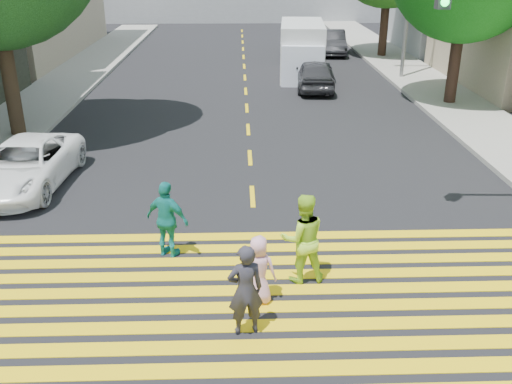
{
  "coord_description": "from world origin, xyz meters",
  "views": [
    {
      "loc": [
        -0.33,
        -7.59,
        5.91
      ],
      "look_at": [
        0.0,
        3.0,
        1.4
      ],
      "focal_mm": 40.0,
      "sensor_mm": 36.0,
      "label": 1
    }
  ],
  "objects_px": {
    "pedestrian_man": "(245,290)",
    "pedestrian_child": "(259,270)",
    "pedestrian_woman": "(303,238)",
    "silver_car": "(302,42)",
    "dark_car_near": "(315,75)",
    "pedestrian_extra": "(167,220)",
    "white_sedan": "(25,165)",
    "dark_car_parked": "(332,42)",
    "white_van": "(302,51)"
  },
  "relations": [
    {
      "from": "pedestrian_man",
      "to": "pedestrian_child",
      "type": "height_order",
      "value": "pedestrian_man"
    },
    {
      "from": "pedestrian_woman",
      "to": "silver_car",
      "type": "xyz_separation_m",
      "value": [
        2.83,
        26.97,
        -0.29
      ]
    },
    {
      "from": "dark_car_near",
      "to": "silver_car",
      "type": "height_order",
      "value": "dark_car_near"
    },
    {
      "from": "pedestrian_extra",
      "to": "white_sedan",
      "type": "height_order",
      "value": "pedestrian_extra"
    },
    {
      "from": "pedestrian_woman",
      "to": "pedestrian_extra",
      "type": "bearing_deg",
      "value": -28.83
    },
    {
      "from": "dark_car_parked",
      "to": "silver_car",
      "type": "bearing_deg",
      "value": 155.82
    },
    {
      "from": "white_sedan",
      "to": "pedestrian_extra",
      "type": "bearing_deg",
      "value": -39.18
    },
    {
      "from": "pedestrian_woman",
      "to": "pedestrian_man",
      "type": "bearing_deg",
      "value": 48.02
    },
    {
      "from": "pedestrian_man",
      "to": "pedestrian_woman",
      "type": "xyz_separation_m",
      "value": [
        1.11,
        1.62,
        0.08
      ]
    },
    {
      "from": "pedestrian_extra",
      "to": "silver_car",
      "type": "xyz_separation_m",
      "value": [
        5.5,
        25.93,
        -0.22
      ]
    },
    {
      "from": "white_van",
      "to": "pedestrian_extra",
      "type": "bearing_deg",
      "value": -99.47
    },
    {
      "from": "white_van",
      "to": "dark_car_near",
      "type": "bearing_deg",
      "value": -80.14
    },
    {
      "from": "pedestrian_man",
      "to": "pedestrian_extra",
      "type": "distance_m",
      "value": 3.08
    },
    {
      "from": "pedestrian_man",
      "to": "pedestrian_extra",
      "type": "xyz_separation_m",
      "value": [
        -1.56,
        2.66,
        0.01
      ]
    },
    {
      "from": "pedestrian_man",
      "to": "pedestrian_child",
      "type": "xyz_separation_m",
      "value": [
        0.25,
        0.91,
        -0.16
      ]
    },
    {
      "from": "pedestrian_child",
      "to": "white_van",
      "type": "xyz_separation_m",
      "value": [
        2.87,
        20.06,
        0.58
      ]
    },
    {
      "from": "pedestrian_child",
      "to": "dark_car_near",
      "type": "bearing_deg",
      "value": -84.04
    },
    {
      "from": "dark_car_near",
      "to": "dark_car_parked",
      "type": "relative_size",
      "value": 0.95
    },
    {
      "from": "white_sedan",
      "to": "dark_car_near",
      "type": "bearing_deg",
      "value": 54.35
    },
    {
      "from": "pedestrian_child",
      "to": "dark_car_parked",
      "type": "distance_m",
      "value": 27.26
    },
    {
      "from": "white_van",
      "to": "silver_car",
      "type": "bearing_deg",
      "value": 88.72
    },
    {
      "from": "pedestrian_man",
      "to": "dark_car_parked",
      "type": "distance_m",
      "value": 28.19
    },
    {
      "from": "pedestrian_extra",
      "to": "dark_car_near",
      "type": "height_order",
      "value": "pedestrian_extra"
    },
    {
      "from": "pedestrian_woman",
      "to": "white_van",
      "type": "height_order",
      "value": "white_van"
    },
    {
      "from": "dark_car_near",
      "to": "dark_car_parked",
      "type": "distance_m",
      "value": 10.01
    },
    {
      "from": "white_sedan",
      "to": "dark_car_parked",
      "type": "relative_size",
      "value": 1.06
    },
    {
      "from": "pedestrian_extra",
      "to": "dark_car_parked",
      "type": "height_order",
      "value": "pedestrian_extra"
    },
    {
      "from": "dark_car_near",
      "to": "pedestrian_man",
      "type": "bearing_deg",
      "value": 82.07
    },
    {
      "from": "pedestrian_man",
      "to": "silver_car",
      "type": "bearing_deg",
      "value": -110.37
    },
    {
      "from": "pedestrian_woman",
      "to": "dark_car_near",
      "type": "bearing_deg",
      "value": -105.6
    },
    {
      "from": "pedestrian_woman",
      "to": "pedestrian_child",
      "type": "xyz_separation_m",
      "value": [
        -0.86,
        -0.71,
        -0.24
      ]
    },
    {
      "from": "pedestrian_extra",
      "to": "dark_car_near",
      "type": "relative_size",
      "value": 0.41
    },
    {
      "from": "pedestrian_child",
      "to": "white_van",
      "type": "height_order",
      "value": "white_van"
    },
    {
      "from": "dark_car_near",
      "to": "pedestrian_child",
      "type": "bearing_deg",
      "value": 82.31
    },
    {
      "from": "white_van",
      "to": "pedestrian_woman",
      "type": "bearing_deg",
      "value": -91.07
    },
    {
      "from": "pedestrian_extra",
      "to": "dark_car_parked",
      "type": "xyz_separation_m",
      "value": [
        7.26,
        24.95,
        -0.12
      ]
    },
    {
      "from": "white_van",
      "to": "pedestrian_child",
      "type": "bearing_deg",
      "value": -93.29
    },
    {
      "from": "pedestrian_woman",
      "to": "dark_car_parked",
      "type": "distance_m",
      "value": 26.39
    },
    {
      "from": "pedestrian_woman",
      "to": "white_sedan",
      "type": "bearing_deg",
      "value": -43.13
    },
    {
      "from": "white_sedan",
      "to": "white_van",
      "type": "height_order",
      "value": "white_van"
    },
    {
      "from": "pedestrian_man",
      "to": "pedestrian_child",
      "type": "distance_m",
      "value": 0.95
    },
    {
      "from": "dark_car_near",
      "to": "dark_car_parked",
      "type": "bearing_deg",
      "value": -100.57
    },
    {
      "from": "white_van",
      "to": "dark_car_parked",
      "type": "bearing_deg",
      "value": 73.59
    },
    {
      "from": "pedestrian_extra",
      "to": "silver_car",
      "type": "height_order",
      "value": "pedestrian_extra"
    },
    {
      "from": "dark_car_parked",
      "to": "white_van",
      "type": "distance_m",
      "value": 7.15
    },
    {
      "from": "dark_car_near",
      "to": "silver_car",
      "type": "bearing_deg",
      "value": -90.12
    },
    {
      "from": "dark_car_near",
      "to": "white_van",
      "type": "distance_m",
      "value": 3.15
    },
    {
      "from": "pedestrian_child",
      "to": "silver_car",
      "type": "height_order",
      "value": "pedestrian_child"
    },
    {
      "from": "pedestrian_extra",
      "to": "white_van",
      "type": "xyz_separation_m",
      "value": [
        4.68,
        18.31,
        0.41
      ]
    },
    {
      "from": "white_sedan",
      "to": "silver_car",
      "type": "xyz_separation_m",
      "value": [
        9.74,
        22.04,
        -0.02
      ]
    }
  ]
}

